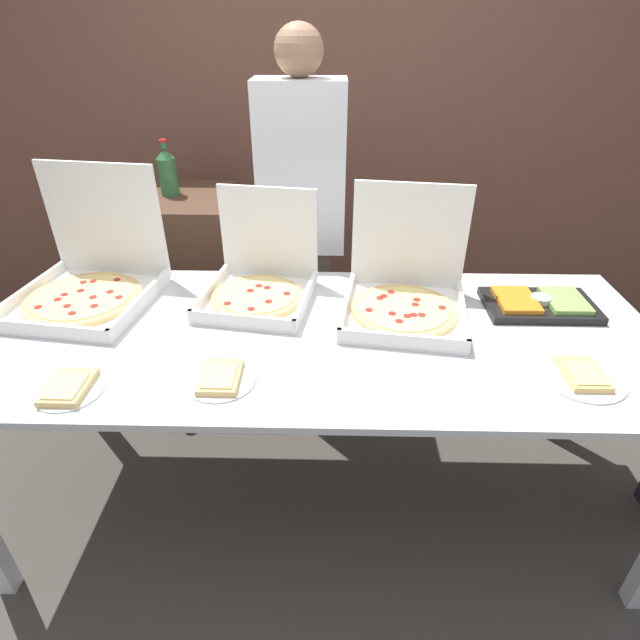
# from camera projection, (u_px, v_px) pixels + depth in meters

# --- Properties ---
(ground_plane) EXTENTS (16.00, 16.00, 0.00)m
(ground_plane) POSITION_uv_depth(u_px,v_px,m) (320.00, 497.00, 2.25)
(ground_plane) COLOR #423D38
(brick_wall_behind) EXTENTS (10.00, 0.06, 2.80)m
(brick_wall_behind) POSITION_uv_depth(u_px,v_px,m) (327.00, 105.00, 2.97)
(brick_wall_behind) COLOR brown
(brick_wall_behind) RESTS_ON ground_plane
(buffet_table) EXTENTS (2.42, 0.98, 0.89)m
(buffet_table) POSITION_uv_depth(u_px,v_px,m) (320.00, 352.00, 1.83)
(buffet_table) COLOR silver
(buffet_table) RESTS_ON ground_plane
(pizza_box_near_left) EXTENTS (0.56, 0.57, 0.49)m
(pizza_box_near_left) POSITION_uv_depth(u_px,v_px,m) (89.00, 278.00, 1.96)
(pizza_box_near_left) COLOR white
(pizza_box_near_left) RESTS_ON buffet_table
(pizza_box_far_right) EXTENTS (0.50, 0.52, 0.44)m
(pizza_box_far_right) POSITION_uv_depth(u_px,v_px,m) (405.00, 291.00, 1.88)
(pizza_box_far_right) COLOR white
(pizza_box_far_right) RESTS_ON buffet_table
(pizza_box_far_left) EXTENTS (0.46, 0.48, 0.40)m
(pizza_box_far_left) POSITION_uv_depth(u_px,v_px,m) (260.00, 281.00, 1.97)
(pizza_box_far_left) COLOR white
(pizza_box_far_left) RESTS_ON buffet_table
(paper_plate_front_center) EXTENTS (0.22, 0.22, 0.03)m
(paper_plate_front_center) POSITION_uv_depth(u_px,v_px,m) (221.00, 378.00, 1.54)
(paper_plate_front_center) COLOR white
(paper_plate_front_center) RESTS_ON buffet_table
(paper_plate_front_right) EXTENTS (0.20, 0.20, 0.03)m
(paper_plate_front_right) POSITION_uv_depth(u_px,v_px,m) (69.00, 388.00, 1.49)
(paper_plate_front_right) COLOR white
(paper_plate_front_right) RESTS_ON buffet_table
(paper_plate_front_left) EXTENTS (0.26, 0.26, 0.03)m
(paper_plate_front_left) POSITION_uv_depth(u_px,v_px,m) (582.00, 375.00, 1.55)
(paper_plate_front_left) COLOR white
(paper_plate_front_left) RESTS_ON buffet_table
(veggie_tray) EXTENTS (0.41, 0.25, 0.05)m
(veggie_tray) POSITION_uv_depth(u_px,v_px,m) (539.00, 304.00, 1.91)
(veggie_tray) COLOR black
(veggie_tray) RESTS_ON buffet_table
(sideboard_podium) EXTENTS (0.64, 0.57, 1.06)m
(sideboard_podium) POSITION_uv_depth(u_px,v_px,m) (183.00, 287.00, 2.84)
(sideboard_podium) COLOR #4C3323
(sideboard_podium) RESTS_ON ground_plane
(soda_bottle) EXTENTS (0.09, 0.09, 0.27)m
(soda_bottle) POSITION_uv_depth(u_px,v_px,m) (167.00, 171.00, 2.51)
(soda_bottle) COLOR #2D6638
(soda_bottle) RESTS_ON sideboard_podium
(soda_can_silver) EXTENTS (0.07, 0.07, 0.12)m
(soda_can_silver) POSITION_uv_depth(u_px,v_px,m) (103.00, 198.00, 2.33)
(soda_can_silver) COLOR silver
(soda_can_silver) RESTS_ON sideboard_podium
(person_guest_cap) EXTENTS (0.40, 0.22, 1.84)m
(person_guest_cap) POSITION_uv_depth(u_px,v_px,m) (302.00, 230.00, 2.41)
(person_guest_cap) COLOR #473D33
(person_guest_cap) RESTS_ON ground_plane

